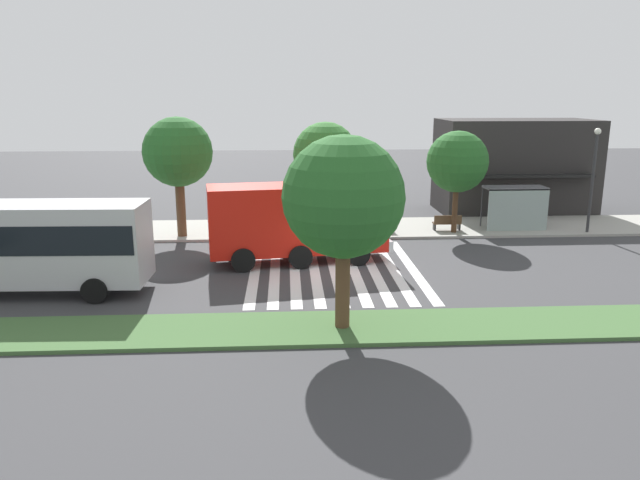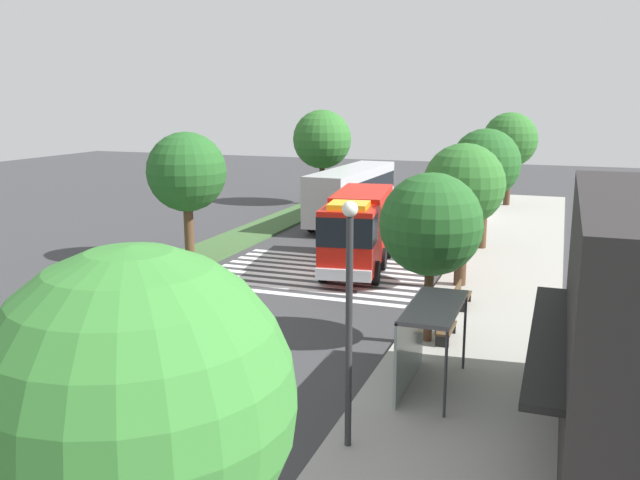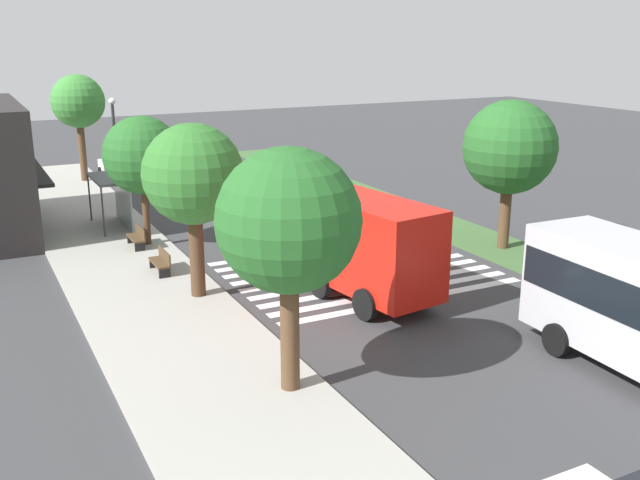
{
  "view_description": "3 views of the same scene",
  "coord_description": "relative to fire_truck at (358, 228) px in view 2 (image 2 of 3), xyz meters",
  "views": [
    {
      "loc": [
        -2.07,
        -26.31,
        7.85
      ],
      "look_at": [
        -0.53,
        0.62,
        1.26
      ],
      "focal_mm": 33.78,
      "sensor_mm": 36.0,
      "label": 1
    },
    {
      "loc": [
        28.92,
        10.62,
        8.19
      ],
      "look_at": [
        0.48,
        0.24,
        1.77
      ],
      "focal_mm": 37.39,
      "sensor_mm": 36.0,
      "label": 2
    },
    {
      "loc": [
        -24.02,
        14.0,
        9.41
      ],
      "look_at": [
        0.51,
        1.53,
        1.43
      ],
      "focal_mm": 40.83,
      "sensor_mm": 36.0,
      "label": 3
    }
  ],
  "objects": [
    {
      "name": "sidewalk_tree_center",
      "position": [
        1.4,
        5.15,
        2.44
      ],
      "size": [
        3.54,
        3.54,
        6.23
      ],
      "color": "#47301E",
      "rests_on": "sidewalk"
    },
    {
      "name": "sidewalk_tree_east",
      "position": [
        8.76,
        5.15,
        2.04
      ],
      "size": [
        3.42,
        3.42,
        5.73
      ],
      "color": "#47301E",
      "rests_on": "sidewalk"
    },
    {
      "name": "street_lamp",
      "position": [
        16.4,
        4.75,
        1.51
      ],
      "size": [
        0.36,
        0.36,
        5.86
      ],
      "color": "#2D2D30",
      "rests_on": "sidewalk"
    },
    {
      "name": "parked_car_west",
      "position": [
        -16.28,
        2.95,
        -1.2
      ],
      "size": [
        4.63,
        2.15,
        1.77
      ],
      "rotation": [
        0.0,
        0.0,
        0.01
      ],
      "color": "silver",
      "rests_on": "ground_plane"
    },
    {
      "name": "transit_bus",
      "position": [
        -12.17,
        -4.08,
        0.06
      ],
      "size": [
        11.64,
        3.12,
        3.66
      ],
      "rotation": [
        0.0,
        0.0,
        3.11
      ],
      "color": "#B2B2B7",
      "rests_on": "ground_plane"
    },
    {
      "name": "crosswalk",
      "position": [
        1.36,
        -1.52,
        -2.1
      ],
      "size": [
        7.65,
        10.22,
        0.01
      ],
      "color": "silver",
      "rests_on": "ground_plane"
    },
    {
      "name": "ground_plane",
      "position": [
        1.28,
        -1.52,
        -2.1
      ],
      "size": [
        120.0,
        120.0,
        0.0
      ],
      "primitive_type": "plane",
      "color": "#38383A"
    },
    {
      "name": "bench_near_shelter",
      "position": [
        8.5,
        5.67,
        -1.51
      ],
      "size": [
        1.6,
        0.5,
        0.9
      ],
      "color": "#4C3823",
      "rests_on": "sidewalk"
    },
    {
      "name": "sidewalk_tree_far_east",
      "position": [
        24.88,
        5.15,
        2.97
      ],
      "size": [
        3.31,
        3.31,
        6.65
      ],
      "color": "#513823",
      "rests_on": "sidewalk"
    },
    {
      "name": "sidewalk_tree_west",
      "position": [
        -6.58,
        5.15,
        2.63
      ],
      "size": [
        3.76,
        3.76,
        6.52
      ],
      "color": "#513823",
      "rests_on": "sidewalk"
    },
    {
      "name": "fire_truck",
      "position": [
        0.0,
        0.0,
        0.0
      ],
      "size": [
        8.79,
        3.64,
        3.74
      ],
      "rotation": [
        0.0,
        0.0,
        0.14
      ],
      "color": "red",
      "rests_on": "ground_plane"
    },
    {
      "name": "sidewalk",
      "position": [
        1.28,
        6.8,
        -2.03
      ],
      "size": [
        60.0,
        5.3,
        0.14
      ],
      "primitive_type": "cube",
      "color": "#9E9B93",
      "rests_on": "ground_plane"
    },
    {
      "name": "bus_stop_shelter",
      "position": [
        12.5,
        5.68,
        -0.22
      ],
      "size": [
        3.5,
        1.4,
        2.46
      ],
      "color": "#4C4C51",
      "rests_on": "sidewalk"
    },
    {
      "name": "median_tree_far_west",
      "position": [
        -19.0,
        -8.7,
        2.99
      ],
      "size": [
        4.56,
        4.56,
        7.26
      ],
      "color": "#47301E",
      "rests_on": "median_strip"
    },
    {
      "name": "median_tree_west",
      "position": [
        1.07,
        -8.7,
        2.46
      ],
      "size": [
        4.02,
        4.02,
        6.47
      ],
      "color": "#513823",
      "rests_on": "median_strip"
    },
    {
      "name": "sidewalk_tree_far_west",
      "position": [
        -22.78,
        5.15,
        3.01
      ],
      "size": [
        4.15,
        4.15,
        7.08
      ],
      "color": "#47301E",
      "rests_on": "sidewalk"
    },
    {
      "name": "bench_west_of_shelter",
      "position": [
        4.53,
        5.67,
        -1.51
      ],
      "size": [
        1.6,
        0.5,
        0.9
      ],
      "color": "#4C3823",
      "rests_on": "sidewalk"
    },
    {
      "name": "median_strip",
      "position": [
        1.28,
        -8.7,
        -2.03
      ],
      "size": [
        60.0,
        3.0,
        0.14
      ],
      "primitive_type": "cube",
      "color": "#3D6033",
      "rests_on": "ground_plane"
    }
  ]
}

